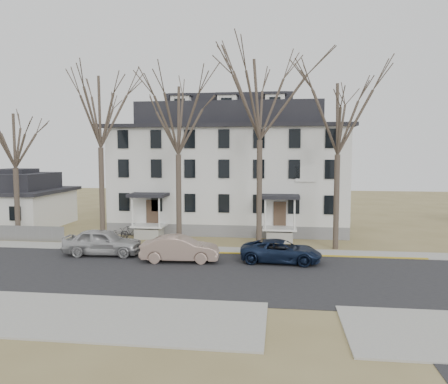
# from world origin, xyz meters

# --- Properties ---
(ground) EXTENTS (120.00, 120.00, 0.00)m
(ground) POSITION_xyz_m (0.00, 0.00, 0.00)
(ground) COLOR olive
(ground) RESTS_ON ground
(main_road) EXTENTS (120.00, 10.00, 0.04)m
(main_road) POSITION_xyz_m (0.00, 2.00, 0.00)
(main_road) COLOR #27272A
(main_road) RESTS_ON ground
(far_sidewalk) EXTENTS (120.00, 2.00, 0.08)m
(far_sidewalk) POSITION_xyz_m (0.00, 8.00, 0.00)
(far_sidewalk) COLOR #A09F97
(far_sidewalk) RESTS_ON ground
(near_sidewalk_left) EXTENTS (20.00, 5.00, 0.08)m
(near_sidewalk_left) POSITION_xyz_m (-8.00, -5.00, 0.00)
(near_sidewalk_left) COLOR #A09F97
(near_sidewalk_left) RESTS_ON ground
(yellow_curb) EXTENTS (14.00, 0.25, 0.06)m
(yellow_curb) POSITION_xyz_m (5.00, 7.10, 0.00)
(yellow_curb) COLOR gold
(yellow_curb) RESTS_ON ground
(boarding_house) EXTENTS (20.80, 12.36, 12.05)m
(boarding_house) POSITION_xyz_m (-2.00, 17.95, 5.38)
(boarding_house) COLOR slate
(boarding_house) RESTS_ON ground
(small_house) EXTENTS (8.70, 8.70, 5.00)m
(small_house) POSITION_xyz_m (-22.00, 16.00, 2.25)
(small_house) COLOR silver
(small_house) RESTS_ON ground
(tree_far_left) EXTENTS (8.40, 8.40, 13.72)m
(tree_far_left) POSITION_xyz_m (-11.00, 9.80, 10.34)
(tree_far_left) COLOR #473B31
(tree_far_left) RESTS_ON ground
(tree_mid_left) EXTENTS (7.80, 7.80, 12.74)m
(tree_mid_left) POSITION_xyz_m (-5.00, 9.80, 9.60)
(tree_mid_left) COLOR #473B31
(tree_mid_left) RESTS_ON ground
(tree_center) EXTENTS (9.00, 9.00, 14.70)m
(tree_center) POSITION_xyz_m (1.00, 9.80, 11.08)
(tree_center) COLOR #473B31
(tree_center) RESTS_ON ground
(tree_mid_right) EXTENTS (7.80, 7.80, 12.74)m
(tree_mid_right) POSITION_xyz_m (6.50, 9.80, 9.60)
(tree_mid_right) COLOR #473B31
(tree_mid_right) RESTS_ON ground
(tree_bungalow) EXTENTS (6.60, 6.60, 10.78)m
(tree_bungalow) POSITION_xyz_m (-18.00, 9.80, 8.12)
(tree_bungalow) COLOR #473B31
(tree_bungalow) RESTS_ON ground
(car_silver) EXTENTS (5.31, 2.40, 1.77)m
(car_silver) POSITION_xyz_m (-9.25, 5.66, 0.89)
(car_silver) COLOR #B3B3B3
(car_silver) RESTS_ON ground
(car_tan) EXTENTS (5.01, 2.09, 1.61)m
(car_tan) POSITION_xyz_m (-3.73, 4.62, 0.81)
(car_tan) COLOR gray
(car_tan) RESTS_ON ground
(car_navy) EXTENTS (5.15, 2.60, 1.40)m
(car_navy) POSITION_xyz_m (2.60, 5.22, 0.70)
(car_navy) COLOR #111C34
(car_navy) RESTS_ON ground
(bicycle_left) EXTENTS (1.99, 1.36, 0.99)m
(bicycle_left) POSITION_xyz_m (-10.12, 10.70, 0.49)
(bicycle_left) COLOR black
(bicycle_left) RESTS_ON ground
(bicycle_right) EXTENTS (1.72, 0.73, 1.00)m
(bicycle_right) POSITION_xyz_m (-9.27, 11.26, 0.50)
(bicycle_right) COLOR black
(bicycle_right) RESTS_ON ground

